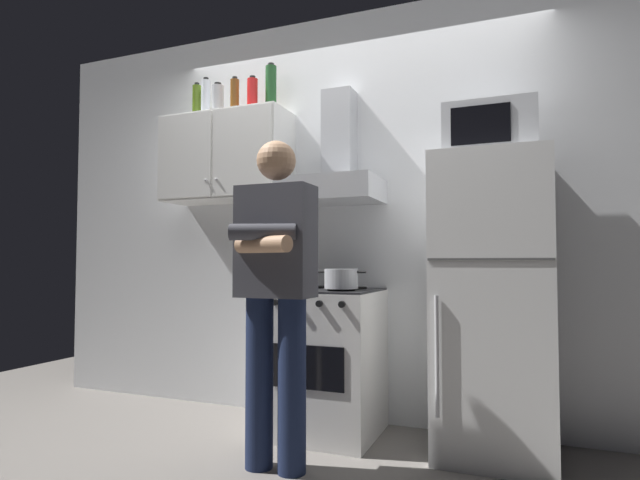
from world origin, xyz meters
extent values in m
plane|color=slate|center=(0.00, 0.00, 0.00)|extent=(7.00, 7.00, 0.00)
cube|color=white|center=(0.00, 0.60, 1.35)|extent=(4.80, 0.10, 2.70)
cube|color=white|center=(-0.85, 0.38, 1.75)|extent=(0.90, 0.34, 0.60)
cube|color=white|center=(-1.07, 0.20, 1.75)|extent=(0.43, 0.01, 0.58)
cube|color=white|center=(-0.62, 0.20, 1.75)|extent=(0.43, 0.01, 0.58)
sphere|color=#B2B2B7|center=(-0.89, 0.19, 1.57)|extent=(0.02, 0.02, 0.02)
sphere|color=#B2B2B7|center=(-0.81, 0.19, 1.57)|extent=(0.02, 0.02, 0.02)
cube|color=white|center=(-0.05, 0.25, 0.42)|extent=(0.60, 0.60, 0.85)
cube|color=black|center=(-0.05, 0.25, 0.86)|extent=(0.59, 0.59, 0.01)
cube|color=black|center=(-0.05, -0.05, 0.45)|extent=(0.42, 0.01, 0.24)
cylinder|color=black|center=(-0.18, 0.13, 0.87)|extent=(0.16, 0.16, 0.01)
cylinder|color=black|center=(0.08, 0.13, 0.87)|extent=(0.16, 0.16, 0.01)
cylinder|color=black|center=(-0.18, 0.37, 0.87)|extent=(0.16, 0.16, 0.01)
cylinder|color=black|center=(0.08, 0.37, 0.87)|extent=(0.16, 0.16, 0.01)
cylinder|color=black|center=(-0.25, -0.06, 0.80)|extent=(0.04, 0.02, 0.04)
cylinder|color=black|center=(-0.12, -0.06, 0.80)|extent=(0.04, 0.02, 0.04)
cylinder|color=black|center=(0.02, -0.06, 0.80)|extent=(0.04, 0.02, 0.04)
cylinder|color=black|center=(0.15, -0.06, 0.80)|extent=(0.04, 0.02, 0.04)
cube|color=#B7BABF|center=(-0.05, 0.33, 1.47)|extent=(0.60, 0.44, 0.15)
cube|color=#B7BABF|center=(-0.05, 0.47, 1.85)|extent=(0.20, 0.16, 0.60)
cube|color=silver|center=(0.90, 0.25, 0.80)|extent=(0.60, 0.60, 1.60)
cube|color=#4C4C4C|center=(0.90, -0.05, 1.04)|extent=(0.59, 0.01, 0.01)
cylinder|color=silver|center=(0.65, -0.06, 0.56)|extent=(0.02, 0.02, 0.60)
cube|color=#B7BABF|center=(0.90, 0.27, 1.74)|extent=(0.48, 0.36, 0.28)
cube|color=black|center=(0.86, 0.09, 1.74)|extent=(0.30, 0.01, 0.20)
cylinder|color=#192342|center=(-0.19, -0.35, 0.42)|extent=(0.14, 0.14, 0.85)
cylinder|color=#192342|center=(-0.01, -0.35, 0.42)|extent=(0.14, 0.14, 0.85)
cube|color=#3F3F47|center=(-0.10, -0.35, 1.13)|extent=(0.38, 0.20, 0.56)
cylinder|color=#3F3F47|center=(-0.10, -0.49, 1.17)|extent=(0.33, 0.17, 0.08)
cylinder|color=tan|center=(-0.10, -0.49, 1.11)|extent=(0.33, 0.17, 0.08)
sphere|color=tan|center=(-0.10, -0.35, 1.54)|extent=(0.20, 0.20, 0.20)
cylinder|color=#B7BABF|center=(0.08, 0.13, 0.93)|extent=(0.19, 0.19, 0.11)
cylinder|color=black|center=(-0.04, 0.13, 0.97)|extent=(0.05, 0.01, 0.01)
cylinder|color=black|center=(0.20, 0.13, 0.97)|extent=(0.05, 0.01, 0.01)
cylinder|color=#4C6B19|center=(-1.13, 0.42, 2.18)|extent=(0.06, 0.06, 0.26)
cylinder|color=black|center=(-1.13, 0.42, 2.32)|extent=(0.03, 0.03, 0.02)
cylinder|color=#B2B5BA|center=(-0.92, 0.37, 2.16)|extent=(0.09, 0.09, 0.22)
cylinder|color=black|center=(-0.92, 0.37, 2.28)|extent=(0.05, 0.05, 0.02)
cylinder|color=#19471E|center=(-0.52, 0.41, 2.21)|extent=(0.08, 0.08, 0.31)
cylinder|color=black|center=(-0.52, 0.41, 2.37)|extent=(0.04, 0.04, 0.02)
cylinder|color=red|center=(-0.65, 0.38, 2.17)|extent=(0.07, 0.07, 0.23)
cylinder|color=black|center=(-0.65, 0.38, 2.29)|extent=(0.04, 0.04, 0.02)
cylinder|color=brown|center=(-0.78, 0.36, 2.17)|extent=(0.06, 0.06, 0.24)
cylinder|color=black|center=(-0.78, 0.36, 2.30)|extent=(0.03, 0.03, 0.02)
cylinder|color=silver|center=(-1.04, 0.41, 2.19)|extent=(0.07, 0.07, 0.28)
cylinder|color=black|center=(-1.04, 0.41, 2.34)|extent=(0.04, 0.04, 0.02)
camera|label=1|loc=(1.05, -2.65, 1.02)|focal=28.67mm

